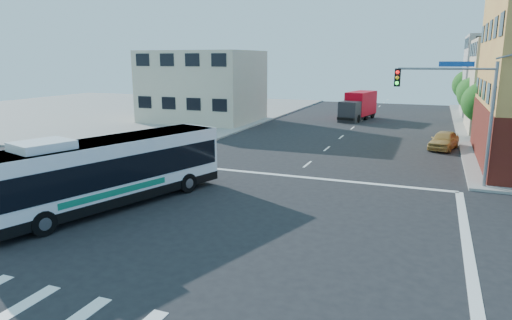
% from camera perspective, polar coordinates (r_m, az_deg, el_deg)
% --- Properties ---
extents(ground, '(120.00, 120.00, 0.00)m').
position_cam_1_polar(ground, '(19.92, -3.48, -8.48)').
color(ground, black).
rests_on(ground, ground).
extents(sidewalk_nw, '(50.00, 50.00, 0.15)m').
position_cam_1_polar(sidewalk_nw, '(67.65, -18.18, 5.96)').
color(sidewalk_nw, gray).
rests_on(sidewalk_nw, ground).
extents(building_west, '(12.06, 10.06, 8.00)m').
position_cam_1_polar(building_west, '(53.12, -6.66, 9.11)').
color(building_west, beige).
rests_on(building_west, ground).
extents(signal_mast_ne, '(7.91, 1.13, 8.07)m').
position_cam_1_polar(signal_mast_ne, '(27.56, 24.02, 6.99)').
color(signal_mast_ne, gray).
rests_on(signal_mast_ne, ground).
extents(street_tree_a, '(3.60, 3.60, 5.53)m').
position_cam_1_polar(street_tree_a, '(45.08, 26.66, 6.73)').
color(street_tree_a, '#3C2716').
rests_on(street_tree_a, ground).
extents(street_tree_b, '(3.80, 3.80, 5.79)m').
position_cam_1_polar(street_tree_b, '(53.02, 25.97, 7.66)').
color(street_tree_b, '#3C2716').
rests_on(street_tree_b, ground).
extents(street_tree_c, '(3.40, 3.40, 5.29)m').
position_cam_1_polar(street_tree_c, '(61.00, 25.42, 7.92)').
color(street_tree_c, '#3C2716').
rests_on(street_tree_c, ground).
extents(street_tree_d, '(4.00, 4.00, 6.03)m').
position_cam_1_polar(street_tree_d, '(68.95, 25.05, 8.71)').
color(street_tree_d, '#3C2716').
rests_on(street_tree_d, ground).
extents(transit_bus, '(6.29, 12.70, 3.70)m').
position_cam_1_polar(transit_bus, '(23.33, -17.98, -1.28)').
color(transit_bus, black).
rests_on(transit_bus, ground).
extents(box_truck, '(3.53, 7.55, 3.28)m').
position_cam_1_polar(box_truck, '(55.70, 12.64, 6.56)').
color(box_truck, '#26272B').
rests_on(box_truck, ground).
extents(parked_car, '(2.67, 4.59, 1.47)m').
position_cam_1_polar(parked_car, '(39.62, 22.43, 2.31)').
color(parked_car, tan).
rests_on(parked_car, ground).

